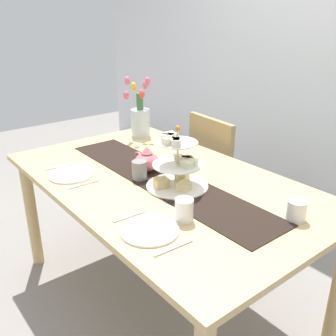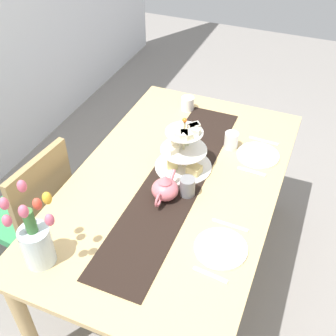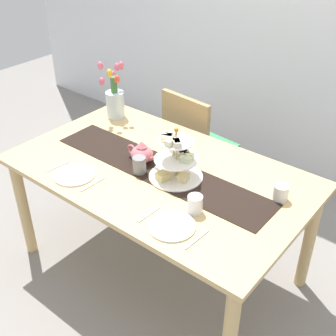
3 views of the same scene
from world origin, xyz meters
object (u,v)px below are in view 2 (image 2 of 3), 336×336
Objects in this scene: knife_left at (230,225)px; dinner_plate_right at (258,155)px; cream_jug at (188,103)px; mug_white_text at (231,140)px; dining_table at (175,195)px; chair_left at (33,211)px; fork_right at (251,171)px; fork_left at (210,275)px; dinner_plate_left at (221,248)px; tulip_vase at (36,239)px; knife_right at (264,141)px; tiered_cake_stand at (184,151)px; mug_grey at (187,187)px; teapot at (165,189)px.

dinner_plate_right is (0.55, 0.00, 0.00)m from knife_left.
mug_white_text reaches higher than cream_jug.
cream_jug is 0.89× the size of mug_white_text.
chair_left is (-0.27, 0.73, -0.16)m from dining_table.
fork_left is at bearing 180.00° from fork_right.
chair_left is at bearing 86.91° from dinner_plate_left.
knife_right is at bearing -29.76° from tulip_vase.
tiered_cake_stand reaches higher than cream_jug.
mug_grey is at bearing 149.74° from dinner_plate_right.
tulip_vase is at bearing 148.47° from teapot.
tulip_vase is 1.18m from mug_white_text.
fork_left is at bearing -155.40° from cream_jug.
tulip_vase is 1.73× the size of dinner_plate_left.
knife_right is at bearing 0.00° from knife_left.
fork_left is (-0.47, -0.34, 0.10)m from dining_table.
fork_right is at bearing -44.45° from teapot.
tiered_cake_stand is at bearing -0.84° from dining_table.
tulip_vase is (-0.67, 0.33, 0.23)m from dining_table.
mug_white_text is at bearing 12.66° from dinner_plate_left.
chair_left reaches higher than dinner_plate_left.
teapot is at bearing 59.84° from dinner_plate_left.
dinner_plate_right is at bearing 0.00° from dinner_plate_left.
tulip_vase is at bearing -134.72° from chair_left.
dinner_plate_right is at bearing -54.31° from tiered_cake_stand.
tiered_cake_stand is at bearing 25.67° from mug_grey.
mug_white_text is at bearing 83.50° from dinner_plate_right.
knife_left is 1.13× the size of fork_right.
teapot is 1.40× the size of knife_right.
tulip_vase is 2.65× the size of fork_right.
cream_jug is 1.25m from fork_left.
fork_right is (0.10, -0.34, -0.11)m from tiered_cake_stand.
tulip_vase is at bearing 146.91° from dinner_plate_right.
knife_right is at bearing -33.85° from dining_table.
dinner_plate_right is (0.25, -0.34, -0.11)m from tiered_cake_stand.
dinner_plate_right is 0.17m from mug_white_text.
dinner_plate_left is (-0.20, -0.34, -0.05)m from teapot.
tiered_cake_stand is 0.43m from dinner_plate_right.
dinner_plate_right is at bearing -59.46° from chair_left.
teapot is 0.60× the size of tulip_vase.
fork_right is at bearing -41.30° from mug_grey.
knife_left is 1.79× the size of mug_grey.
tiered_cake_stand reaches higher than dinner_plate_right.
dinner_plate_right reaches higher than fork_left.
tulip_vase is 2.65× the size of fork_left.
dining_table is 11.36× the size of fork_right.
dinner_plate_right is at bearing -33.09° from tulip_vase.
mug_white_text is at bearing -127.77° from cream_jug.
teapot reaches higher than dining_table.
cream_jug reaches higher than fork_right.
mug_grey reaches higher than knife_left.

